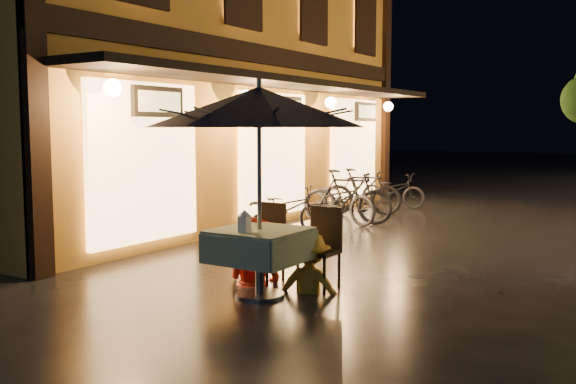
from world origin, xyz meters
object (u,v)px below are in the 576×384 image
Objects in this scene: person_yellow at (310,235)px; bicycle_0 at (285,209)px; table_lantern at (245,220)px; cafe_table at (260,246)px; patio_umbrella at (259,107)px; person_orange at (255,218)px.

person_yellow is 0.81× the size of bicycle_0.
cafe_table is at bearing 90.00° from table_lantern.
cafe_table is at bearing -169.39° from bicycle_0.
patio_umbrella is at bearing -63.43° from cafe_table.
table_lantern is 0.15× the size of bicycle_0.
person_orange is at bearing -15.15° from person_yellow.
person_yellow is at bearing 54.09° from patio_umbrella.
bicycle_0 is at bearing 118.99° from patio_umbrella.
patio_umbrella reaches higher than person_yellow.
bicycle_0 is at bearing 117.33° from table_lantern.
patio_umbrella is 1.85× the size of person_yellow.
table_lantern is at bearing 124.95° from person_orange.
table_lantern is (0.00, -0.28, 0.33)m from cafe_table.
table_lantern is 4.79m from bicycle_0.
person_orange is at bearing -171.34° from bicycle_0.
person_yellow reaches higher than table_lantern.
person_orange is (-0.43, 0.51, 0.22)m from cafe_table.
bicycle_0 reaches higher than cafe_table.
patio_umbrella is 1.55× the size of person_orange.
cafe_table is 0.70m from person_orange.
person_yellow is (0.80, -0.00, -0.13)m from person_orange.
person_orange reaches higher than person_yellow.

